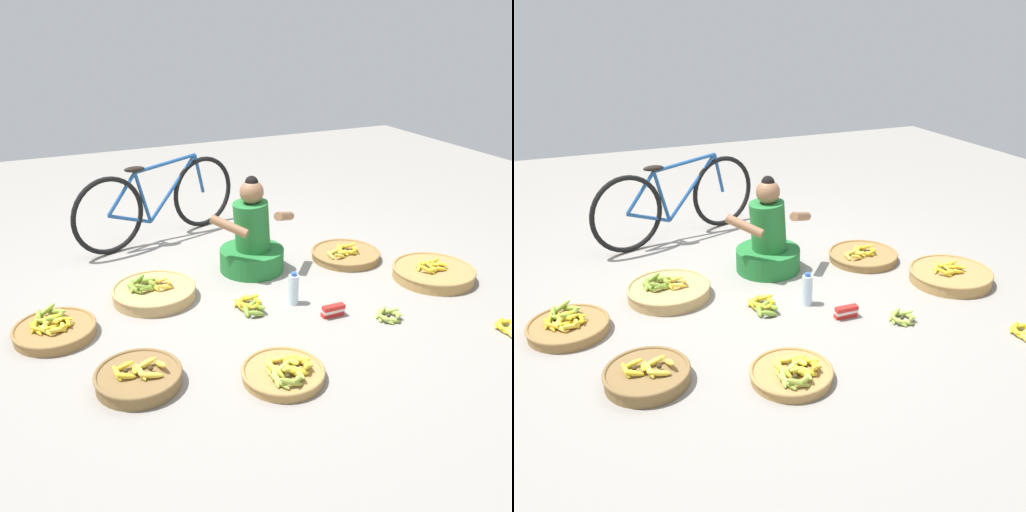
# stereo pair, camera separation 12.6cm
# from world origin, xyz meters

# --- Properties ---
(ground_plane) EXTENTS (10.00, 10.00, 0.00)m
(ground_plane) POSITION_xyz_m (0.00, 0.00, 0.00)
(ground_plane) COLOR gray
(vendor_woman_front) EXTENTS (0.76, 0.52, 0.79)m
(vendor_woman_front) POSITION_xyz_m (0.19, 0.30, 0.25)
(vendor_woman_front) COLOR #237233
(vendor_woman_front) RESTS_ON ground
(bicycle_leaning) EXTENTS (1.63, 0.58, 0.73)m
(bicycle_leaning) POSITION_xyz_m (-0.30, 1.27, 0.36)
(bicycle_leaning) COLOR black
(bicycle_leaning) RESTS_ON ground
(banana_basket_mid_right) EXTENTS (0.49, 0.49, 0.14)m
(banana_basket_mid_right) POSITION_xyz_m (-0.26, -1.15, 0.04)
(banana_basket_mid_right) COLOR #A87F47
(banana_basket_mid_right) RESTS_ON ground
(banana_basket_back_left) EXTENTS (0.50, 0.50, 0.15)m
(banana_basket_back_left) POSITION_xyz_m (-1.03, -0.86, 0.05)
(banana_basket_back_left) COLOR brown
(banana_basket_back_left) RESTS_ON ground
(banana_basket_near_bicycle) EXTENTS (0.53, 0.53, 0.15)m
(banana_basket_near_bicycle) POSITION_xyz_m (-1.40, -0.11, 0.05)
(banana_basket_near_bicycle) COLOR olive
(banana_basket_near_bicycle) RESTS_ON ground
(banana_basket_back_center) EXTENTS (0.64, 0.64, 0.16)m
(banana_basket_back_center) POSITION_xyz_m (1.42, -0.46, 0.05)
(banana_basket_back_center) COLOR #A87F47
(banana_basket_back_center) RESTS_ON ground
(banana_basket_mid_left) EXTENTS (0.61, 0.61, 0.17)m
(banana_basket_mid_left) POSITION_xyz_m (-0.67, 0.13, 0.06)
(banana_basket_mid_left) COLOR tan
(banana_basket_mid_left) RESTS_ON ground
(banana_basket_front_center) EXTENTS (0.58, 0.58, 0.13)m
(banana_basket_front_center) POSITION_xyz_m (1.01, 0.16, 0.04)
(banana_basket_front_center) COLOR olive
(banana_basket_front_center) RESTS_ON ground
(loose_bananas_front_right) EXTENTS (0.20, 0.20, 0.08)m
(loose_bananas_front_right) POSITION_xyz_m (0.71, -0.84, 0.03)
(loose_bananas_front_right) COLOR #9EB747
(loose_bananas_front_right) RESTS_ON ground
(loose_bananas_near_vendor) EXTENTS (0.22, 0.30, 0.10)m
(loose_bananas_near_vendor) POSITION_xyz_m (-0.10, -0.32, 0.03)
(loose_bananas_near_vendor) COLOR olive
(loose_bananas_near_vendor) RESTS_ON ground
(water_bottle) EXTENTS (0.08, 0.08, 0.25)m
(water_bottle) POSITION_xyz_m (0.22, -0.36, 0.12)
(water_bottle) COLOR silver
(water_bottle) RESTS_ON ground
(packet_carton_stack) EXTENTS (0.17, 0.07, 0.09)m
(packet_carton_stack) POSITION_xyz_m (0.38, -0.64, 0.04)
(packet_carton_stack) COLOR red
(packet_carton_stack) RESTS_ON ground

